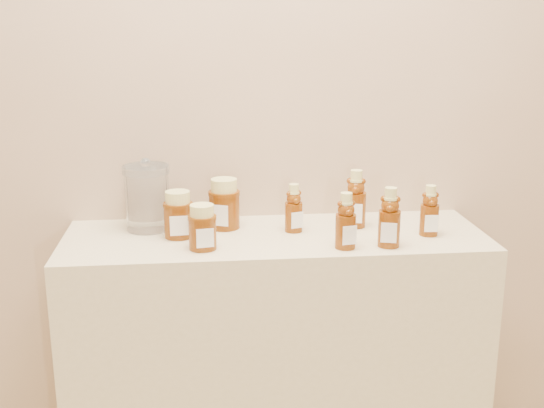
{
  "coord_description": "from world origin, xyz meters",
  "views": [
    {
      "loc": [
        -0.2,
        -0.29,
        1.5
      ],
      "look_at": [
        -0.01,
        1.52,
        1.0
      ],
      "focal_mm": 45.0,
      "sensor_mm": 36.0,
      "label": 1
    }
  ],
  "objects_px": {
    "bear_bottle_front_left": "(346,217)",
    "glass_canister": "(147,195)",
    "display_table": "(275,376)",
    "honey_jar_left": "(178,214)",
    "bear_bottle_back_left": "(294,205)"
  },
  "relations": [
    {
      "from": "bear_bottle_back_left",
      "to": "glass_canister",
      "type": "xyz_separation_m",
      "value": [
        -0.42,
        0.06,
        0.02
      ]
    },
    {
      "from": "bear_bottle_back_left",
      "to": "bear_bottle_front_left",
      "type": "bearing_deg",
      "value": -69.49
    },
    {
      "from": "honey_jar_left",
      "to": "display_table",
      "type": "bearing_deg",
      "value": -6.02
    },
    {
      "from": "bear_bottle_back_left",
      "to": "bear_bottle_front_left",
      "type": "height_order",
      "value": "bear_bottle_front_left"
    },
    {
      "from": "display_table",
      "to": "glass_canister",
      "type": "xyz_separation_m",
      "value": [
        -0.36,
        0.09,
        0.55
      ]
    },
    {
      "from": "bear_bottle_back_left",
      "to": "bear_bottle_front_left",
      "type": "distance_m",
      "value": 0.2
    },
    {
      "from": "display_table",
      "to": "honey_jar_left",
      "type": "bearing_deg",
      "value": 177.78
    },
    {
      "from": "bear_bottle_front_left",
      "to": "glass_canister",
      "type": "bearing_deg",
      "value": 146.49
    },
    {
      "from": "bear_bottle_back_left",
      "to": "honey_jar_left",
      "type": "distance_m",
      "value": 0.33
    },
    {
      "from": "display_table",
      "to": "honey_jar_left",
      "type": "relative_size",
      "value": 9.05
    },
    {
      "from": "honey_jar_left",
      "to": "glass_canister",
      "type": "bearing_deg",
      "value": 133.88
    },
    {
      "from": "display_table",
      "to": "glass_canister",
      "type": "relative_size",
      "value": 5.82
    },
    {
      "from": "honey_jar_left",
      "to": "glass_canister",
      "type": "relative_size",
      "value": 0.64
    },
    {
      "from": "display_table",
      "to": "glass_canister",
      "type": "distance_m",
      "value": 0.67
    },
    {
      "from": "honey_jar_left",
      "to": "glass_canister",
      "type": "distance_m",
      "value": 0.13
    }
  ]
}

